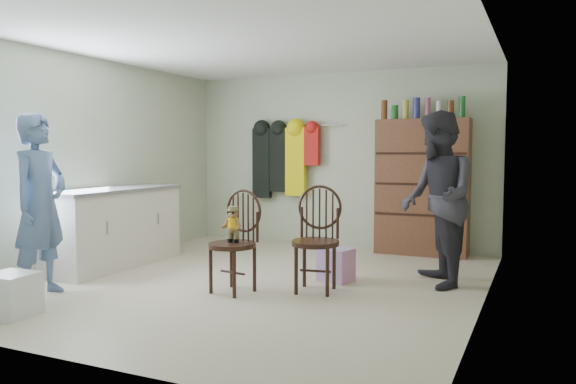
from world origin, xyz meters
The scene contains 11 objects.
ground_plane centered at (0.00, 0.00, 0.00)m, with size 5.00×5.00×0.00m, color beige.
room_walls centered at (0.00, 0.53, 1.58)m, with size 5.00×5.00×5.00m.
counter centered at (-1.95, 0.00, 0.47)m, with size 0.64×1.86×0.94m.
plastic_tub centered at (-1.34, -1.94, 0.18)m, with size 0.38×0.36×0.36m, color white.
chair_front centered at (-0.02, -0.44, 0.57)m, with size 0.52×0.52×1.01m.
chair_far centered at (0.69, -0.07, 0.56)m, with size 0.53×0.53×1.04m.
striped_bag centered at (0.73, 0.37, 0.18)m, with size 0.34×0.26×0.35m, color pink.
person_left centered at (-1.66, -1.33, 0.87)m, with size 0.64×0.42×1.74m, color #566F9E.
person_right centered at (1.73, 0.61, 0.90)m, with size 0.87×0.68×1.79m, color #2D2B33.
dresser centered at (1.25, 2.30, 0.92)m, with size 1.20×0.39×2.07m.
coat_rack centered at (-0.83, 2.38, 1.25)m, with size 1.42×0.12×1.09m.
Camera 1 is at (2.71, -5.19, 1.40)m, focal length 35.00 mm.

